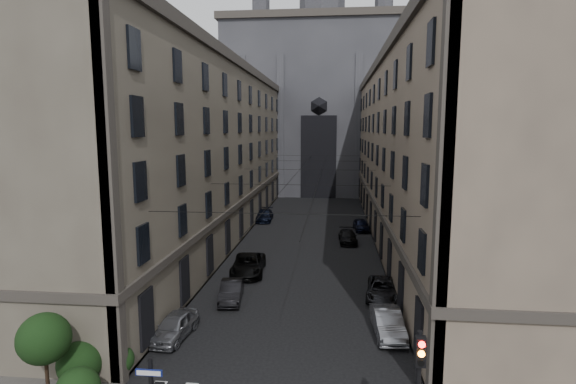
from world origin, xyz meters
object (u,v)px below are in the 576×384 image
(car_right_midfar, at_px, (348,237))
(car_right_far, at_px, (361,225))
(gothic_tower, at_px, (321,97))
(car_right_midnear, at_px, (383,289))
(car_left_near, at_px, (174,326))
(car_left_midnear, at_px, (231,291))
(car_left_far, at_px, (264,215))
(car_right_near, at_px, (388,323))
(car_left_midfar, at_px, (248,265))

(car_right_midfar, height_order, car_right_far, car_right_far)
(gothic_tower, relative_size, car_right_midnear, 12.27)
(car_right_midnear, distance_m, car_right_far, 21.21)
(car_left_near, bearing_deg, car_right_far, 72.42)
(gothic_tower, relative_size, car_left_midnear, 14.02)
(car_left_far, relative_size, car_right_near, 1.14)
(car_right_near, distance_m, car_right_midfar, 21.10)
(car_right_midnear, bearing_deg, car_left_midfar, 164.54)
(car_right_far, bearing_deg, gothic_tower, 94.22)
(car_left_midfar, xyz_separation_m, car_right_midnear, (10.40, -4.30, -0.11))
(car_left_midfar, height_order, car_left_far, car_left_midfar)
(car_right_near, distance_m, car_right_midnear, 5.71)
(car_right_near, xyz_separation_m, car_right_midnear, (0.31, 5.70, -0.07))
(car_right_midnear, distance_m, car_right_midfar, 15.46)
(car_left_far, height_order, car_right_near, car_left_far)
(gothic_tower, relative_size, car_right_midfar, 13.18)
(car_left_midfar, distance_m, car_right_far, 19.70)
(car_left_near, height_order, car_left_far, car_left_far)
(gothic_tower, distance_m, car_left_midfar, 55.17)
(car_right_near, relative_size, car_right_midfar, 1.00)
(car_left_midnear, bearing_deg, car_right_near, -29.31)
(car_left_near, height_order, car_right_midnear, car_left_near)
(car_left_midfar, xyz_separation_m, car_right_far, (10.11, 16.90, -0.09))
(car_left_midnear, xyz_separation_m, car_right_midnear, (10.46, 1.55, -0.02))
(gothic_tower, bearing_deg, car_right_far, -80.52)
(car_left_midfar, relative_size, car_left_far, 1.10)
(car_left_midfar, distance_m, car_right_midnear, 11.26)
(car_left_midfar, height_order, car_right_far, car_left_midfar)
(car_left_near, distance_m, car_right_midnear, 14.42)
(gothic_tower, height_order, car_right_far, gothic_tower)
(gothic_tower, bearing_deg, car_right_midnear, -83.75)
(gothic_tower, xyz_separation_m, car_left_midnear, (-4.26, -58.16, -17.12))
(car_left_far, bearing_deg, car_left_midnear, -88.58)
(car_right_near, height_order, car_right_midnear, car_right_near)
(gothic_tower, relative_size, car_left_midfar, 10.49)
(car_right_midfar, bearing_deg, car_right_far, 71.01)
(car_left_near, xyz_separation_m, car_right_midfar, (10.40, 22.70, -0.06))
(car_right_near, relative_size, car_right_far, 1.10)
(car_right_near, relative_size, car_right_midnear, 0.93)
(car_right_midnear, relative_size, car_right_midfar, 1.07)
(car_left_midnear, height_order, car_left_midfar, car_left_midfar)
(car_left_midnear, distance_m, car_right_far, 24.92)
(car_left_midfar, relative_size, car_right_far, 1.39)
(gothic_tower, xyz_separation_m, car_left_near, (-6.20, -63.98, -17.10))
(car_right_midnear, bearing_deg, car_right_near, -86.04)
(car_left_midnear, height_order, car_left_far, car_left_far)
(car_left_midfar, bearing_deg, car_left_far, 90.80)
(car_right_midnear, bearing_deg, car_right_far, 97.80)
(car_left_near, bearing_deg, car_right_midnear, 36.11)
(car_left_midfar, relative_size, car_right_midfar, 1.26)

